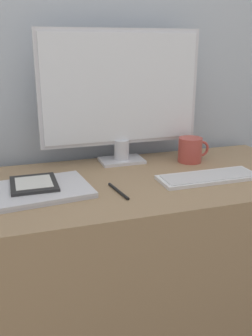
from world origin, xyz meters
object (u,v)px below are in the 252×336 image
object	(u,v)px
coffee_mug	(191,150)
pen	(118,191)
ereader	(34,184)
keyboard	(208,177)
laptop	(35,191)
monitor	(121,94)

from	to	relation	value
coffee_mug	pen	size ratio (longest dim) A/B	0.92
ereader	coffee_mug	distance (m)	0.61
coffee_mug	pen	world-z (taller)	coffee_mug
keyboard	laptop	bearing A→B (deg)	175.05
coffee_mug	pen	xyz separation A→B (m)	(-0.35, -0.22, -0.04)
keyboard	coffee_mug	world-z (taller)	coffee_mug
monitor	coffee_mug	bearing A→B (deg)	-17.28
laptop	ereader	distance (m)	0.03
monitor	laptop	xyz separation A→B (m)	(-0.34, -0.23, -0.25)
ereader	pen	distance (m)	0.26
monitor	keyboard	distance (m)	0.43
monitor	pen	distance (m)	0.41
coffee_mug	monitor	bearing A→B (deg)	162.72
laptop	coffee_mug	distance (m)	0.62
ereader	keyboard	bearing A→B (deg)	-7.82
laptop	pen	xyz separation A→B (m)	(0.24, -0.07, -0.00)
keyboard	coffee_mug	xyz separation A→B (m)	(0.03, 0.20, 0.04)
ereader	coffee_mug	xyz separation A→B (m)	(0.60, 0.12, 0.03)
keyboard	ereader	xyz separation A→B (m)	(-0.56, 0.08, 0.01)
keyboard	pen	distance (m)	0.32
ereader	coffee_mug	world-z (taller)	coffee_mug
monitor	keyboard	size ratio (longest dim) A/B	1.77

